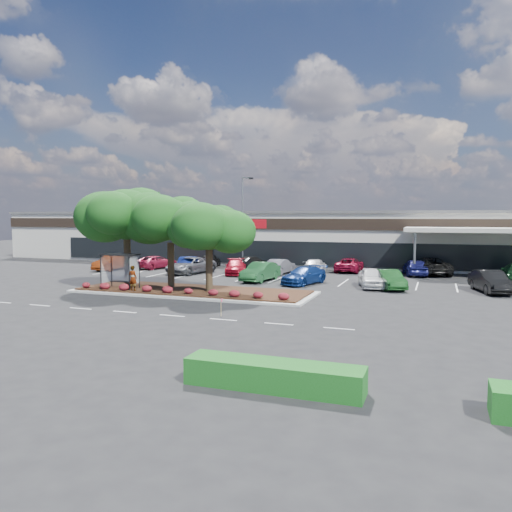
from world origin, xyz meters
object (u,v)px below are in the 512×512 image
(light_pole, at_px, (243,229))
(car_1, at_px, (187,265))
(survey_stake, at_px, (221,305))
(car_0, at_px, (112,263))

(light_pole, distance_m, car_1, 7.24)
(survey_stake, bearing_deg, light_pole, 108.59)
(car_0, height_order, car_1, car_0)
(light_pole, xyz_separation_m, survey_stake, (7.95, -23.63, -3.69))
(survey_stake, bearing_deg, car_0, 138.57)
(light_pole, height_order, survey_stake, light_pole)
(light_pole, relative_size, survey_stake, 9.57)
(light_pole, xyz_separation_m, car_1, (-4.23, -4.67, -3.57))
(car_0, distance_m, car_1, 8.56)
(survey_stake, xyz_separation_m, car_1, (-12.19, 18.96, 0.12))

